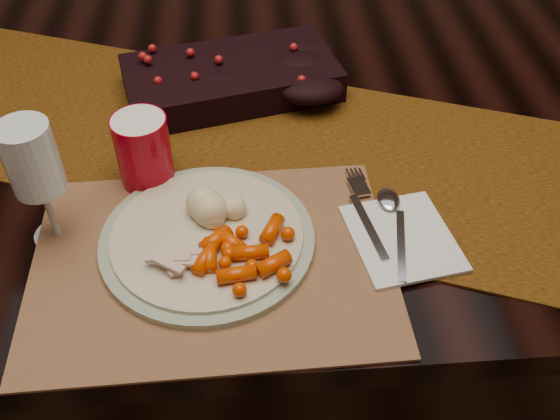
{
  "coord_description": "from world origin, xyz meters",
  "views": [
    {
      "loc": [
        -0.01,
        -0.85,
        1.34
      ],
      "look_at": [
        0.04,
        -0.3,
        0.8
      ],
      "focal_mm": 40.0,
      "sensor_mm": 36.0,
      "label": 1
    }
  ],
  "objects": [
    {
      "name": "mashed_potatoes",
      "position": [
        -0.04,
        -0.27,
        0.79
      ],
      "size": [
        0.11,
        0.1,
        0.05
      ],
      "primitive_type": null,
      "rotation": [
        0.0,
        0.0,
        0.31
      ],
      "color": "beige",
      "rests_on": "dinner_plate"
    },
    {
      "name": "centerpiece",
      "position": [
        -0.02,
        0.04,
        0.79
      ],
      "size": [
        0.37,
        0.25,
        0.07
      ],
      "primitive_type": null,
      "rotation": [
        0.0,
        0.0,
        0.23
      ],
      "color": "black",
      "rests_on": "table_runner"
    },
    {
      "name": "spoon",
      "position": [
        0.19,
        -0.31,
        0.76
      ],
      "size": [
        0.06,
        0.16,
        0.0
      ],
      "primitive_type": null,
      "rotation": [
        0.0,
        0.0,
        -0.19
      ],
      "color": "#B7B9CF",
      "rests_on": "napkin"
    },
    {
      "name": "dining_table",
      "position": [
        0.0,
        0.0,
        0.38
      ],
      "size": [
        1.8,
        1.0,
        0.75
      ],
      "primitive_type": "cube",
      "color": "black",
      "rests_on": "floor"
    },
    {
      "name": "wine_glass",
      "position": [
        -0.25,
        -0.27,
        0.84
      ],
      "size": [
        0.07,
        0.07,
        0.18
      ],
      "primitive_type": null,
      "rotation": [
        0.0,
        0.0,
        0.15
      ],
      "color": "silver",
      "rests_on": "dining_table"
    },
    {
      "name": "baby_carrots",
      "position": [
        -0.01,
        -0.35,
        0.78
      ],
      "size": [
        0.14,
        0.13,
        0.02
      ],
      "primitive_type": null,
      "rotation": [
        0.0,
        0.0,
        -0.34
      ],
      "color": "#CD3900",
      "rests_on": "dinner_plate"
    },
    {
      "name": "table_runner",
      "position": [
        -0.05,
        -0.08,
        0.75
      ],
      "size": [
        1.87,
        1.03,
        0.0
      ],
      "primitive_type": "cube",
      "rotation": [
        0.0,
        0.0,
        -0.37
      ],
      "color": "black",
      "rests_on": "dining_table"
    },
    {
      "name": "fork",
      "position": [
        0.15,
        -0.28,
        0.76
      ],
      "size": [
        0.05,
        0.16,
        0.0
      ],
      "primitive_type": null,
      "rotation": [
        0.0,
        0.0,
        0.18
      ],
      "color": "white",
      "rests_on": "napkin"
    },
    {
      "name": "napkin",
      "position": [
        0.19,
        -0.32,
        0.76
      ],
      "size": [
        0.15,
        0.17,
        0.01
      ],
      "primitive_type": "cube",
      "rotation": [
        0.0,
        0.0,
        0.17
      ],
      "color": "silver",
      "rests_on": "placemat_main"
    },
    {
      "name": "dinner_plate",
      "position": [
        -0.06,
        -0.3,
        0.76
      ],
      "size": [
        0.31,
        0.31,
        0.02
      ],
      "primitive_type": "cylinder",
      "rotation": [
        0.0,
        0.0,
        0.15
      ],
      "color": "beige",
      "rests_on": "placemat_main"
    },
    {
      "name": "turkey_shreds",
      "position": [
        -0.09,
        -0.35,
        0.78
      ],
      "size": [
        0.08,
        0.07,
        0.02
      ],
      "primitive_type": null,
      "rotation": [
        0.0,
        0.0,
        -0.15
      ],
      "color": "#A1836D",
      "rests_on": "dinner_plate"
    },
    {
      "name": "red_cup",
      "position": [
        -0.14,
        -0.18,
        0.81
      ],
      "size": [
        0.1,
        0.1,
        0.1
      ],
      "primitive_type": "cylinder",
      "rotation": [
        0.0,
        0.0,
        0.33
      ],
      "color": "#A20215",
      "rests_on": "placemat_main"
    },
    {
      "name": "floor",
      "position": [
        0.0,
        0.0,
        0.0
      ],
      "size": [
        5.0,
        5.0,
        0.0
      ],
      "primitive_type": "plane",
      "color": "black",
      "rests_on": "ground"
    },
    {
      "name": "placemat_main",
      "position": [
        -0.05,
        -0.33,
        0.75
      ],
      "size": [
        0.45,
        0.34,
        0.0
      ],
      "primitive_type": "cube",
      "rotation": [
        0.0,
        0.0,
        0.02
      ],
      "color": "brown",
      "rests_on": "dining_table"
    }
  ]
}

